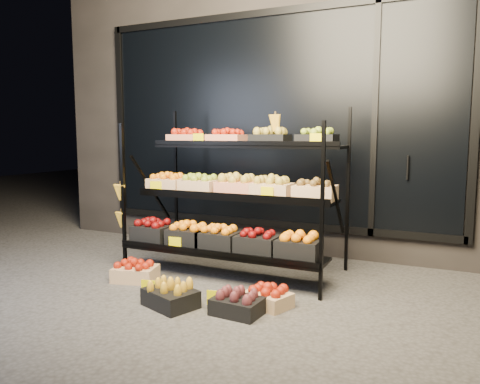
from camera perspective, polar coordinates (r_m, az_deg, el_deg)
The scene contains 9 objects.
ground at distance 4.32m, azimuth -4.44°, elevation -11.76°, with size 24.00×24.00×0.00m, color #514F4C.
building at distance 6.47m, azimuth 6.96°, elevation 10.15°, with size 6.00×2.08×3.50m.
display_rack at distance 4.66m, azimuth -1.02°, elevation -0.39°, with size 2.18×1.02×1.70m.
tag_floor_a at distance 4.14m, azimuth -11.09°, elevation -11.82°, with size 0.13×0.01×0.12m, color #EAD700.
tag_floor_b at distance 3.82m, azimuth -3.11°, elevation -13.35°, with size 0.13×0.01×0.12m, color #EAD700.
floor_crate_left at distance 4.63m, azimuth -12.64°, elevation -9.38°, with size 0.46×0.38×0.20m.
floor_crate_midleft at distance 3.91m, azimuth -8.47°, elevation -12.31°, with size 0.49×0.43×0.21m.
floor_crate_midright at distance 3.89m, azimuth 3.50°, elevation -12.56°, with size 0.41×0.36×0.18m.
floor_crate_right at distance 3.72m, azimuth -0.33°, elevation -13.37°, with size 0.39×0.30×0.19m.
Camera 1 is at (2.03, -3.55, 1.39)m, focal length 35.00 mm.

